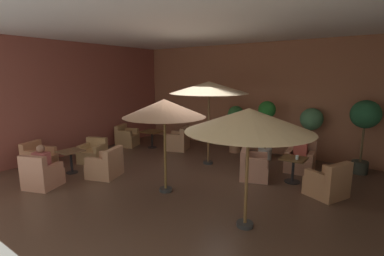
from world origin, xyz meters
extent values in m
cube|color=#50382A|center=(0.00, 0.00, -0.01)|extent=(9.83, 8.33, 0.02)
cube|color=#9E6145|center=(0.00, 4.13, 2.00)|extent=(9.83, 0.08, 3.99)
cube|color=brown|center=(-4.87, 0.00, 2.00)|extent=(0.08, 8.33, 3.99)
cube|color=white|center=(0.00, 0.00, 4.02)|extent=(9.83, 8.33, 0.06)
cylinder|color=black|center=(2.48, 1.61, 0.01)|extent=(0.41, 0.41, 0.02)
cylinder|color=black|center=(2.48, 1.61, 0.32)|extent=(0.07, 0.07, 0.64)
cube|color=brown|center=(2.48, 1.61, 0.66)|extent=(0.64, 0.64, 0.03)
cube|color=tan|center=(2.38, 2.61, 0.21)|extent=(0.85, 0.87, 0.42)
cube|color=tan|center=(2.35, 2.92, 0.66)|extent=(0.79, 0.25, 0.47)
cube|color=tan|center=(2.70, 2.60, 0.52)|extent=(0.22, 0.63, 0.20)
cube|color=tan|center=(2.08, 2.54, 0.52)|extent=(0.22, 0.63, 0.20)
cube|color=tan|center=(1.53, 1.26, 0.22)|extent=(0.98, 1.01, 0.44)
cube|color=tan|center=(1.26, 1.16, 0.63)|extent=(0.43, 0.81, 0.38)
cube|color=tan|center=(1.46, 1.59, 0.56)|extent=(0.59, 0.33, 0.24)
cube|color=tan|center=(1.69, 0.96, 0.56)|extent=(0.59, 0.33, 0.24)
cube|color=#B67D53|center=(3.39, 1.18, 0.22)|extent=(1.01, 1.02, 0.44)
cube|color=#B67D53|center=(3.65, 1.06, 0.66)|extent=(0.48, 0.77, 0.43)
cube|color=#B67D53|center=(3.21, 0.91, 0.54)|extent=(0.58, 0.37, 0.20)
cube|color=#B67D53|center=(3.49, 1.49, 0.54)|extent=(0.58, 0.37, 0.20)
cylinder|color=black|center=(-3.03, -1.45, 0.01)|extent=(0.33, 0.33, 0.02)
cylinder|color=black|center=(-3.03, -1.45, 0.32)|extent=(0.07, 0.07, 0.64)
cube|color=brown|center=(-3.03, -1.45, 0.66)|extent=(0.63, 0.63, 0.03)
cube|color=tan|center=(-1.99, -1.07, 0.21)|extent=(1.01, 1.03, 0.42)
cube|color=tan|center=(-1.71, -0.97, 0.63)|extent=(0.44, 0.82, 0.42)
cube|color=tan|center=(-1.91, -1.41, 0.52)|extent=(0.61, 0.33, 0.21)
cube|color=tan|center=(-2.15, -0.76, 0.52)|extent=(0.61, 0.33, 0.21)
cube|color=tan|center=(-3.45, -0.43, 0.20)|extent=(0.96, 0.99, 0.40)
cube|color=tan|center=(-3.57, -0.15, 0.58)|extent=(0.72, 0.43, 0.36)
cube|color=tan|center=(-3.17, -0.36, 0.50)|extent=(0.35, 0.61, 0.19)
cube|color=tan|center=(-3.71, -0.58, 0.50)|extent=(0.35, 0.61, 0.19)
cube|color=tan|center=(-4.06, -1.85, 0.21)|extent=(0.97, 0.94, 0.42)
cube|color=tan|center=(-4.33, -1.96, 0.64)|extent=(0.41, 0.72, 0.43)
cube|color=tan|center=(-4.12, -1.57, 0.54)|extent=(0.60, 0.34, 0.24)
cube|color=tan|center=(-3.91, -2.10, 0.54)|extent=(0.60, 0.34, 0.24)
cube|color=tan|center=(-2.63, -2.48, 0.21)|extent=(0.94, 0.96, 0.42)
cube|color=tan|center=(-2.52, -2.75, 0.66)|extent=(0.73, 0.41, 0.48)
cube|color=tan|center=(-2.92, -2.55, 0.52)|extent=(0.33, 0.59, 0.19)
cube|color=tan|center=(-2.37, -2.33, 0.52)|extent=(0.33, 0.59, 0.19)
cylinder|color=black|center=(-3.15, 2.08, 0.01)|extent=(0.35, 0.35, 0.02)
cylinder|color=black|center=(-3.15, 2.08, 0.32)|extent=(0.07, 0.07, 0.64)
cube|color=brown|center=(-3.15, 2.08, 0.66)|extent=(0.81, 0.81, 0.03)
cube|color=tan|center=(-4.14, 1.69, 0.23)|extent=(0.96, 0.97, 0.46)
cube|color=tan|center=(-4.41, 1.59, 0.66)|extent=(0.42, 0.76, 0.40)
cube|color=tan|center=(-4.21, 1.98, 0.57)|extent=(0.59, 0.36, 0.22)
cube|color=tan|center=(-3.99, 1.43, 0.57)|extent=(0.59, 0.36, 0.22)
cube|color=tan|center=(-2.15, 2.44, 0.23)|extent=(0.99, 0.99, 0.46)
cube|color=tan|center=(-1.87, 2.54, 0.68)|extent=(0.42, 0.79, 0.44)
cube|color=tan|center=(-2.08, 2.12, 0.56)|extent=(0.61, 0.33, 0.20)
cube|color=tan|center=(-2.30, 2.72, 0.56)|extent=(0.61, 0.33, 0.20)
cylinder|color=#2D2D2D|center=(0.11, -0.85, 0.04)|extent=(0.32, 0.32, 0.08)
cylinder|color=brown|center=(0.11, -0.85, 1.12)|extent=(0.06, 0.06, 2.24)
cone|color=#996E51|center=(0.11, -0.85, 2.08)|extent=(1.97, 1.97, 0.42)
cylinder|color=#2D2D2D|center=(-0.24, 1.64, 0.04)|extent=(0.32, 0.32, 0.08)
cylinder|color=brown|center=(-0.24, 1.64, 1.30)|extent=(0.06, 0.06, 2.60)
cone|color=beige|center=(-0.24, 1.64, 2.46)|extent=(2.46, 2.46, 0.37)
cylinder|color=#2D2D2D|center=(2.43, -1.23, 0.04)|extent=(0.32, 0.32, 0.08)
cylinder|color=brown|center=(2.43, -1.23, 1.11)|extent=(0.06, 0.06, 2.22)
cone|color=#E0BD87|center=(2.43, -1.23, 2.06)|extent=(2.31, 2.31, 0.42)
cylinder|color=silver|center=(2.39, 3.66, 0.19)|extent=(0.37, 0.37, 0.37)
cylinder|color=brown|center=(2.39, 3.66, 0.76)|extent=(0.06, 0.06, 0.78)
sphere|color=#467A52|center=(2.39, 3.66, 1.45)|extent=(0.71, 0.71, 0.71)
cylinder|color=#36392F|center=(3.86, 3.48, 0.18)|extent=(0.45, 0.45, 0.36)
cylinder|color=brown|center=(3.86, 3.48, 0.88)|extent=(0.06, 0.06, 1.04)
sphere|color=#225A37|center=(3.86, 3.48, 1.75)|extent=(0.81, 0.81, 0.81)
cylinder|color=silver|center=(1.07, 3.19, 0.19)|extent=(0.46, 0.46, 0.38)
cylinder|color=brown|center=(1.07, 3.19, 0.92)|extent=(0.06, 0.06, 1.08)
sphere|color=#26762B|center=(1.07, 3.19, 1.70)|extent=(0.58, 0.58, 0.58)
cylinder|color=#A46C4B|center=(-0.18, 3.41, 0.21)|extent=(0.41, 0.41, 0.43)
cylinder|color=brown|center=(-0.18, 3.41, 0.81)|extent=(0.06, 0.06, 0.76)
sphere|color=#3B813F|center=(-0.18, 3.41, 1.43)|extent=(0.59, 0.59, 0.59)
cube|color=#B04F4B|center=(-2.63, -2.48, 0.67)|extent=(0.45, 0.35, 0.49)
sphere|color=#8C5C47|center=(-2.63, -2.48, 1.01)|extent=(0.21, 0.21, 0.21)
cube|color=#B4493D|center=(2.38, 2.61, 0.67)|extent=(0.39, 0.28, 0.51)
sphere|color=tan|center=(2.38, 2.61, 1.02)|extent=(0.20, 0.20, 0.20)
cylinder|color=white|center=(2.58, 1.53, 0.73)|extent=(0.08, 0.08, 0.11)
camera|label=1|loc=(4.52, -5.85, 2.85)|focal=26.50mm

